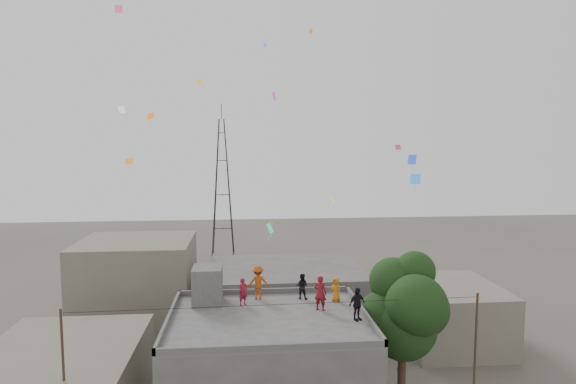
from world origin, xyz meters
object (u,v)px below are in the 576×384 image
object	(u,v)px
person_dark_adult	(357,304)
person_red_adult	(320,293)
stair_head_box	(207,285)
tree	(406,309)
transmission_tower	(222,187)

from	to	relation	value
person_dark_adult	person_red_adult	bearing A→B (deg)	106.68
stair_head_box	person_red_adult	bearing A→B (deg)	-16.20
tree	person_red_adult	xyz separation A→B (m)	(-4.56, 0.26, 0.93)
stair_head_box	person_red_adult	distance (m)	6.25
transmission_tower	person_red_adult	bearing A→B (deg)	-80.14
tree	person_red_adult	size ratio (longest dim) A/B	4.90
stair_head_box	tree	xyz separation A→B (m)	(10.57, -2.00, -1.00)
tree	transmission_tower	size ratio (longest dim) A/B	0.45
tree	person_dark_adult	world-z (taller)	tree
person_red_adult	person_dark_adult	world-z (taller)	person_red_adult
person_red_adult	tree	bearing A→B (deg)	-155.76
tree	person_dark_adult	size ratio (longest dim) A/B	5.48
transmission_tower	stair_head_box	bearing A→B (deg)	-88.77
transmission_tower	person_dark_adult	world-z (taller)	transmission_tower
stair_head_box	transmission_tower	world-z (taller)	transmission_tower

